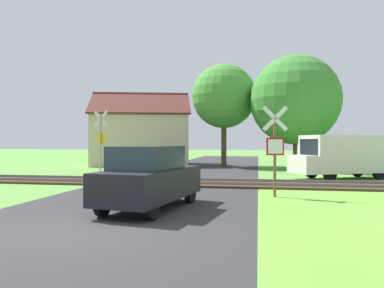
# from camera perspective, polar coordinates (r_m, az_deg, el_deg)

# --- Properties ---
(ground_plane) EXTENTS (160.00, 160.00, 0.00)m
(ground_plane) POSITION_cam_1_polar(r_m,az_deg,el_deg) (8.65, -15.18, -12.38)
(ground_plane) COLOR #5B933D
(road_asphalt) EXTENTS (7.19, 80.00, 0.01)m
(road_asphalt) POSITION_cam_1_polar(r_m,az_deg,el_deg) (10.46, -10.42, -10.14)
(road_asphalt) COLOR #2D2D30
(road_asphalt) RESTS_ON ground
(rail_track) EXTENTS (60.00, 2.60, 0.22)m
(rail_track) POSITION_cam_1_polar(r_m,az_deg,el_deg) (16.96, -2.27, -5.92)
(rail_track) COLOR #422D1E
(rail_track) RESTS_ON ground
(stop_sign_near) EXTENTS (0.87, 0.19, 3.14)m
(stop_sign_near) POSITION_cam_1_polar(r_m,az_deg,el_deg) (13.18, 12.52, -0.39)
(stop_sign_near) COLOR brown
(stop_sign_near) RESTS_ON ground
(crossing_sign_far) EXTENTS (0.86, 0.23, 3.57)m
(crossing_sign_far) POSITION_cam_1_polar(r_m,az_deg,el_deg) (20.33, -13.75, 0.76)
(crossing_sign_far) COLOR #9E9EA5
(crossing_sign_far) RESTS_ON ground
(house) EXTENTS (9.21, 8.17, 6.00)m
(house) POSITION_cam_1_polar(r_m,az_deg,el_deg) (31.31, -7.76, 0.89)
(house) COLOR #C6B293
(house) RESTS_ON ground
(tree_center) EXTENTS (4.92, 4.92, 7.87)m
(tree_center) POSITION_cam_1_polar(r_m,az_deg,el_deg) (29.05, 4.88, 7.24)
(tree_center) COLOR #513823
(tree_center) RESTS_ON ground
(tree_right) EXTENTS (6.26, 6.26, 7.97)m
(tree_right) POSITION_cam_1_polar(r_m,az_deg,el_deg) (27.29, 15.44, 6.48)
(tree_right) COLOR #513823
(tree_right) RESTS_ON ground
(mail_truck) EXTENTS (5.22, 3.78, 2.24)m
(mail_truck) POSITION_cam_1_polar(r_m,az_deg,el_deg) (20.62, 21.86, -1.54)
(mail_truck) COLOR silver
(mail_truck) RESTS_ON ground
(parked_car) EXTENTS (2.29, 4.22, 1.78)m
(parked_car) POSITION_cam_1_polar(r_m,az_deg,el_deg) (10.65, -6.44, -5.11)
(parked_car) COLOR black
(parked_car) RESTS_ON ground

